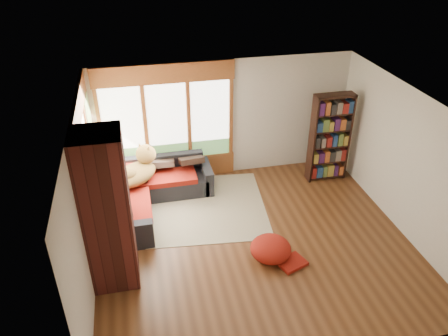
{
  "coord_description": "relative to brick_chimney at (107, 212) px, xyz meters",
  "views": [
    {
      "loc": [
        -1.84,
        -5.81,
        5.15
      ],
      "look_at": [
        -0.31,
        1.1,
        0.95
      ],
      "focal_mm": 35.0,
      "sensor_mm": 36.0,
      "label": 1
    }
  ],
  "objects": [
    {
      "name": "roller_blind",
      "position": [
        -0.29,
        2.38,
        0.45
      ],
      "size": [
        0.03,
        0.72,
        0.9
      ],
      "primitive_type": "cube",
      "color": "#7A9C58",
      "rests_on": "wall_left"
    },
    {
      "name": "wall_back",
      "position": [
        2.4,
        2.85,
        0.0
      ],
      "size": [
        5.5,
        0.04,
        2.6
      ],
      "primitive_type": "cube",
      "color": "silver",
      "rests_on": "ground"
    },
    {
      "name": "windows_left",
      "position": [
        -0.32,
        1.55,
        0.05
      ],
      "size": [
        0.1,
        2.62,
        1.9
      ],
      "color": "brown",
      "rests_on": "wall_left"
    },
    {
      "name": "windows_back",
      "position": [
        1.2,
        2.82,
        0.05
      ],
      "size": [
        2.82,
        0.1,
        1.9
      ],
      "color": "brown",
      "rests_on": "wall_back"
    },
    {
      "name": "wall_left",
      "position": [
        -0.35,
        0.35,
        0.0
      ],
      "size": [
        0.04,
        5.0,
        2.6
      ],
      "primitive_type": "cube",
      "color": "silver",
      "rests_on": "ground"
    },
    {
      "name": "pouf",
      "position": [
        2.56,
        -0.1,
        -1.1
      ],
      "size": [
        0.89,
        0.89,
        0.38
      ],
      "primitive_type": "ellipsoid",
      "rotation": [
        0.0,
        0.0,
        0.33
      ],
      "color": "#9E1508",
      "rests_on": "area_rug"
    },
    {
      "name": "floor",
      "position": [
        2.4,
        0.35,
        -1.3
      ],
      "size": [
        5.5,
        5.5,
        0.0
      ],
      "primitive_type": "plane",
      "color": "#4E2C15",
      "rests_on": "ground"
    },
    {
      "name": "bookshelf",
      "position": [
        4.54,
        2.13,
        -0.32
      ],
      "size": [
        0.84,
        0.28,
        1.96
      ],
      "color": "black",
      "rests_on": "ground"
    },
    {
      "name": "dog_brindle",
      "position": [
        0.02,
        1.22,
        -0.57
      ],
      "size": [
        0.72,
        0.81,
        0.39
      ],
      "rotation": [
        0.0,
        0.0,
        2.1
      ],
      "color": "black",
      "rests_on": "sectional_sofa"
    },
    {
      "name": "brick_chimney",
      "position": [
        0.0,
        0.0,
        0.0
      ],
      "size": [
        0.7,
        0.7,
        2.6
      ],
      "primitive_type": "cube",
      "color": "#471914",
      "rests_on": "ground"
    },
    {
      "name": "throw_pillows",
      "position": [
        0.48,
        2.2,
        -0.51
      ],
      "size": [
        1.98,
        1.68,
        0.45
      ],
      "color": "#31231B",
      "rests_on": "sectional_sofa"
    },
    {
      "name": "ceiling",
      "position": [
        2.4,
        0.35,
        1.3
      ],
      "size": [
        5.5,
        5.5,
        0.0
      ],
      "primitive_type": "plane",
      "color": "white"
    },
    {
      "name": "area_rug",
      "position": [
        1.41,
        1.63,
        -1.29
      ],
      "size": [
        3.24,
        2.61,
        0.01
      ],
      "primitive_type": "cube",
      "rotation": [
        0.0,
        0.0,
        -0.1
      ],
      "color": "silver",
      "rests_on": "ground"
    },
    {
      "name": "wall_front",
      "position": [
        2.4,
        -2.15,
        0.0
      ],
      "size": [
        5.5,
        0.04,
        2.6
      ],
      "primitive_type": "cube",
      "color": "silver",
      "rests_on": "ground"
    },
    {
      "name": "wall_right",
      "position": [
        5.15,
        0.35,
        0.0
      ],
      "size": [
        0.04,
        5.0,
        2.6
      ],
      "primitive_type": "cube",
      "color": "silver",
      "rests_on": "ground"
    },
    {
      "name": "sectional_sofa",
      "position": [
        0.45,
        2.05,
        -1.0
      ],
      "size": [
        2.2,
        2.2,
        0.8
      ],
      "rotation": [
        0.0,
        0.0,
        0.04
      ],
      "color": "black",
      "rests_on": "ground"
    },
    {
      "name": "dog_tan",
      "position": [
        0.49,
        2.14,
        -0.47
      ],
      "size": [
        1.16,
        1.16,
        0.58
      ],
      "rotation": [
        0.0,
        0.0,
        0.78
      ],
      "color": "brown",
      "rests_on": "sectional_sofa"
    }
  ]
}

